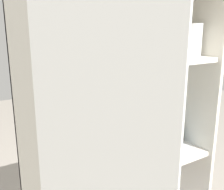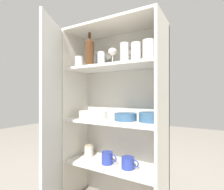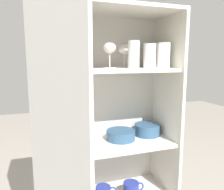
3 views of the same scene
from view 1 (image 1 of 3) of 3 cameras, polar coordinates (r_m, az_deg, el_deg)
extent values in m
cube|color=silver|center=(1.25, -1.90, -9.95)|extent=(0.77, 0.02, 1.38)
cube|color=silver|center=(0.99, -17.02, -17.47)|extent=(0.02, 0.34, 1.38)
cube|color=silver|center=(1.36, 15.71, -8.47)|extent=(0.02, 0.34, 1.38)
cube|color=silver|center=(1.14, 2.22, -14.15)|extent=(0.74, 0.30, 0.02)
cube|color=silver|center=(1.01, 2.45, 7.22)|extent=(0.74, 0.30, 0.02)
cylinder|color=white|center=(0.94, -3.09, 10.98)|extent=(0.06, 0.06, 0.12)
cylinder|color=white|center=(0.96, -8.62, 10.81)|extent=(0.08, 0.08, 0.12)
cylinder|color=white|center=(1.27, 12.11, 12.02)|extent=(0.07, 0.07, 0.14)
cylinder|color=silver|center=(1.09, 14.32, 11.23)|extent=(0.07, 0.07, 0.13)
cylinder|color=white|center=(1.03, 10.52, 11.64)|extent=(0.06, 0.06, 0.14)
cylinder|color=white|center=(0.82, -12.89, 9.23)|extent=(0.07, 0.07, 0.09)
cylinder|color=white|center=(1.16, 17.10, 11.35)|extent=(0.08, 0.08, 0.13)
cylinder|color=silver|center=(1.12, 6.20, 8.48)|extent=(0.06, 0.06, 0.01)
cylinder|color=silver|center=(1.11, 6.25, 10.44)|extent=(0.01, 0.01, 0.07)
ellipsoid|color=silver|center=(1.11, 6.34, 13.78)|extent=(0.07, 0.07, 0.06)
cylinder|color=silver|center=(0.99, 3.70, 7.82)|extent=(0.07, 0.07, 0.01)
cylinder|color=silver|center=(0.99, 3.73, 10.06)|extent=(0.01, 0.01, 0.07)
ellipsoid|color=silver|center=(0.99, 3.79, 13.74)|extent=(0.07, 0.07, 0.05)
cylinder|color=white|center=(1.03, -5.24, 8.05)|extent=(0.06, 0.06, 0.01)
cylinder|color=white|center=(1.03, -5.29, 10.23)|extent=(0.01, 0.01, 0.07)
ellipsoid|color=white|center=(1.03, -5.38, 14.09)|extent=(0.08, 0.08, 0.07)
cylinder|color=#4C2D19|center=(0.85, -4.01, 12.91)|extent=(0.07, 0.07, 0.19)
cylinder|color=white|center=(1.04, -5.95, -16.27)|extent=(0.23, 0.23, 0.01)
cylinder|color=white|center=(1.04, -5.97, -15.84)|extent=(0.23, 0.23, 0.01)
cylinder|color=white|center=(1.04, -5.98, -15.41)|extent=(0.23, 0.23, 0.01)
cylinder|color=white|center=(1.03, -5.99, -14.98)|extent=(0.23, 0.23, 0.01)
cylinder|color=white|center=(1.03, -6.01, -14.54)|extent=(0.23, 0.23, 0.01)
cylinder|color=white|center=(1.02, -6.02, -14.09)|extent=(0.23, 0.23, 0.01)
cylinder|color=white|center=(1.02, -6.03, -13.65)|extent=(0.23, 0.23, 0.01)
cylinder|color=#33567A|center=(1.19, 5.30, -10.94)|extent=(0.17, 0.17, 0.06)
torus|color=#33567A|center=(1.18, 5.33, -9.89)|extent=(0.17, 0.17, 0.01)
cylinder|color=#33567A|center=(1.31, 11.19, -8.36)|extent=(0.16, 0.16, 0.07)
torus|color=#33567A|center=(1.30, 11.25, -7.12)|extent=(0.16, 0.16, 0.01)
camera|label=2|loc=(1.32, 70.74, -10.58)|focal=28.00mm
camera|label=3|loc=(0.37, 108.50, -16.55)|focal=35.00mm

